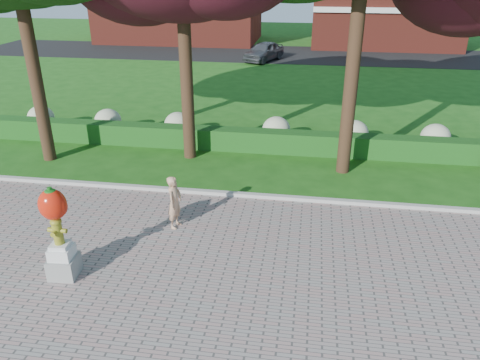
{
  "coord_description": "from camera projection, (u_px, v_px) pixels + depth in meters",
  "views": [
    {
      "loc": [
        2.28,
        -9.56,
        6.48
      ],
      "look_at": [
        0.64,
        1.0,
        1.52
      ],
      "focal_mm": 35.0,
      "sensor_mm": 36.0,
      "label": 1
    }
  ],
  "objects": [
    {
      "name": "woman",
      "position": [
        175.0,
        202.0,
        12.3
      ],
      "size": [
        0.43,
        0.58,
        1.46
      ],
      "primitive_type": "imported",
      "rotation": [
        0.0,
        0.0,
        1.41
      ],
      "color": "tan",
      "rests_on": "walkway"
    },
    {
      "name": "lawn_hedge",
      "position": [
        248.0,
        140.0,
        17.72
      ],
      "size": [
        24.0,
        0.7,
        0.8
      ],
      "primitive_type": "cube",
      "color": "#174C15",
      "rests_on": "ground"
    },
    {
      "name": "building_left",
      "position": [
        180.0,
        0.0,
        42.01
      ],
      "size": [
        14.0,
        8.0,
        7.0
      ],
      "primitive_type": "cube",
      "color": "maroon",
      "rests_on": "ground"
    },
    {
      "name": "building_right",
      "position": [
        385.0,
        6.0,
        39.63
      ],
      "size": [
        12.0,
        8.0,
        6.4
      ],
      "primitive_type": "cube",
      "color": "maroon",
      "rests_on": "ground"
    },
    {
      "name": "parked_car",
      "position": [
        264.0,
        51.0,
        33.92
      ],
      "size": [
        3.02,
        4.26,
        1.35
      ],
      "primitive_type": "imported",
      "rotation": [
        0.0,
        0.0,
        -0.41
      ],
      "color": "#404247",
      "rests_on": "street"
    },
    {
      "name": "ground",
      "position": [
        208.0,
        250.0,
        11.61
      ],
      "size": [
        100.0,
        100.0,
        0.0
      ],
      "primitive_type": "plane",
      "color": "#1B5114",
      "rests_on": "ground"
    },
    {
      "name": "hydrangea_row",
      "position": [
        265.0,
        129.0,
        18.47
      ],
      "size": [
        20.1,
        1.1,
        0.99
      ],
      "color": "#96A27B",
      "rests_on": "ground"
    },
    {
      "name": "hydrant_sculpture",
      "position": [
        57.0,
        231.0,
        10.14
      ],
      "size": [
        0.65,
        0.65,
        2.22
      ],
      "rotation": [
        0.0,
        0.0,
        0.08
      ],
      "color": "gray",
      "rests_on": "walkway"
    },
    {
      "name": "street",
      "position": [
        285.0,
        54.0,
        36.71
      ],
      "size": [
        50.0,
        8.0,
        0.02
      ],
      "primitive_type": "cube",
      "color": "black",
      "rests_on": "ground"
    },
    {
      "name": "curb",
      "position": [
        229.0,
        194.0,
        14.27
      ],
      "size": [
        40.0,
        0.18,
        0.15
      ],
      "primitive_type": "cube",
      "color": "#ADADA5",
      "rests_on": "ground"
    }
  ]
}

